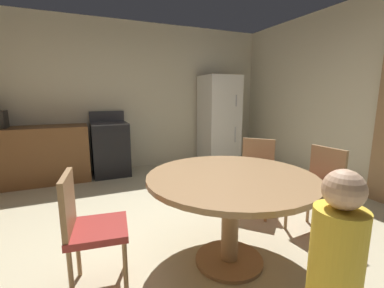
# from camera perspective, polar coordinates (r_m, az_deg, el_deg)

# --- Properties ---
(ground_plane) EXTENTS (14.00, 14.00, 0.00)m
(ground_plane) POSITION_cam_1_polar(r_m,az_deg,el_deg) (2.59, 0.52, -21.68)
(ground_plane) COLOR beige
(wall_back) EXTENTS (5.75, 0.12, 2.70)m
(wall_back) POSITION_cam_1_polar(r_m,az_deg,el_deg) (5.14, -13.72, 9.95)
(wall_back) COLOR beige
(wall_back) RESTS_ON ground
(wall_right) EXTENTS (0.12, 5.56, 2.70)m
(wall_right) POSITION_cam_1_polar(r_m,az_deg,el_deg) (4.32, 35.05, 8.27)
(wall_right) COLOR beige
(wall_right) RESTS_ON ground
(kitchen_counter) EXTENTS (1.81, 0.60, 0.90)m
(kitchen_counter) POSITION_cam_1_polar(r_m,az_deg,el_deg) (4.81, -32.35, -2.24)
(kitchen_counter) COLOR brown
(kitchen_counter) RESTS_ON ground
(oven_range) EXTENTS (0.60, 0.60, 1.10)m
(oven_range) POSITION_cam_1_polar(r_m,az_deg,el_deg) (4.77, -17.39, -0.94)
(oven_range) COLOR black
(oven_range) RESTS_ON ground
(refrigerator) EXTENTS (0.68, 0.68, 1.76)m
(refrigerator) POSITION_cam_1_polar(r_m,az_deg,el_deg) (5.31, 5.88, 5.13)
(refrigerator) COLOR white
(refrigerator) RESTS_ON ground
(dining_table) EXTENTS (1.35, 1.35, 0.76)m
(dining_table) POSITION_cam_1_polar(r_m,az_deg,el_deg) (2.16, 8.49, -10.48)
(dining_table) COLOR #9E754C
(dining_table) RESTS_ON ground
(chair_east) EXTENTS (0.43, 0.43, 0.87)m
(chair_east) POSITION_cam_1_polar(r_m,az_deg,el_deg) (2.94, 25.89, -7.96)
(chair_east) COLOR #9E754C
(chair_east) RESTS_ON ground
(chair_west) EXTENTS (0.45, 0.45, 0.87)m
(chair_west) POSITION_cam_1_polar(r_m,az_deg,el_deg) (2.04, -21.83, -15.93)
(chair_west) COLOR #9E754C
(chair_west) RESTS_ON ground
(chair_northeast) EXTENTS (0.57, 0.57, 0.87)m
(chair_northeast) POSITION_cam_1_polar(r_m,az_deg,el_deg) (3.20, 13.76, -5.71)
(chair_northeast) COLOR #9E754C
(chair_northeast) RESTS_ON ground
(person_child) EXTENTS (0.24, 0.24, 1.09)m
(person_child) POSITION_cam_1_polar(r_m,az_deg,el_deg) (1.44, 28.50, -24.90)
(person_child) COLOR #3D4C84
(person_child) RESTS_ON ground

